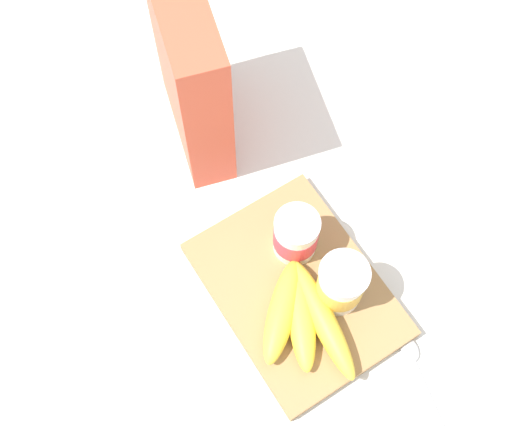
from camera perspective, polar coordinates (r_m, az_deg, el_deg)
The scene contains 7 objects.
ground_plane at distance 0.99m, azimuth 3.40°, elevation -6.55°, with size 2.40×2.40×0.00m, color silver.
cutting_board at distance 0.98m, azimuth 3.43°, elevation -6.36°, with size 0.29×0.21×0.02m, color #A37A4C.
cereal_box at distance 0.99m, azimuth -5.40°, elevation 11.37°, with size 0.20×0.07×0.29m, color #D85138.
yogurt_cup_front at distance 0.95m, azimuth 3.34°, elevation -1.81°, with size 0.06×0.06×0.08m.
yogurt_cup_back at distance 0.93m, azimuth 7.09°, elevation -5.85°, with size 0.07×0.07×0.09m.
banana_bunch at distance 0.94m, azimuth 3.91°, elevation -8.39°, with size 0.20×0.14×0.04m.
spoon at distance 0.98m, azimuth 13.31°, elevation -12.43°, with size 0.13×0.05×0.01m.
Camera 1 is at (0.22, -0.21, 0.94)m, focal length 47.98 mm.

